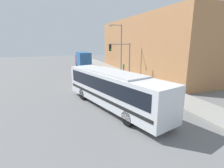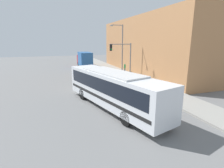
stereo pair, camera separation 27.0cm
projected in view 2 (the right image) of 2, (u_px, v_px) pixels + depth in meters
The scene contains 10 objects.
ground_plane at pixel (122, 107), 15.64m from camera, with size 120.00×120.00×0.00m, color slate.
sidewalk at pixel (113, 69), 35.95m from camera, with size 3.39×70.00×0.18m.
building_facade at pixel (145, 46), 32.17m from camera, with size 6.00×29.04×9.82m.
city_bus at pixel (112, 87), 14.94m from camera, with size 5.59×12.09×3.24m.
delivery_truck at pixel (84, 59), 38.91m from camera, with size 2.43×7.22×3.39m.
fire_hydrant at pixel (143, 83), 22.16m from camera, with size 0.28×0.37×0.83m.
traffic_light_pole at pixel (123, 55), 24.95m from camera, with size 3.28×0.35×5.29m.
parking_meter at pixel (134, 76), 24.49m from camera, with size 0.14×0.14×1.22m.
street_lamp at pixel (121, 47), 28.11m from camera, with size 2.23×0.28×8.08m.
pedestrian_near_corner at pixel (125, 68), 31.88m from camera, with size 0.34×0.34×1.62m.
Camera 2 is at (-5.61, -13.62, 5.72)m, focal length 28.00 mm.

